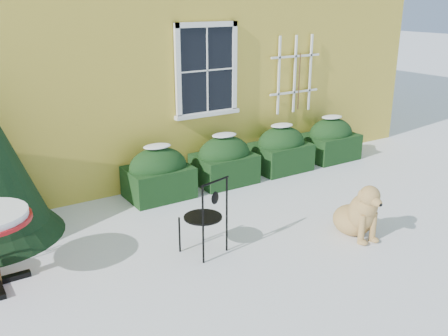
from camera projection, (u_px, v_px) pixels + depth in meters
ground at (265, 254)px, 6.52m from camera, size 80.00×80.00×0.00m
hedge_row at (254, 155)px, 9.26m from camera, size 4.95×0.80×0.91m
patio_chair_near at (205, 216)px, 6.39m from camera, size 0.57×0.56×1.05m
dog at (359, 214)px, 6.90m from camera, size 0.61×0.90×0.84m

